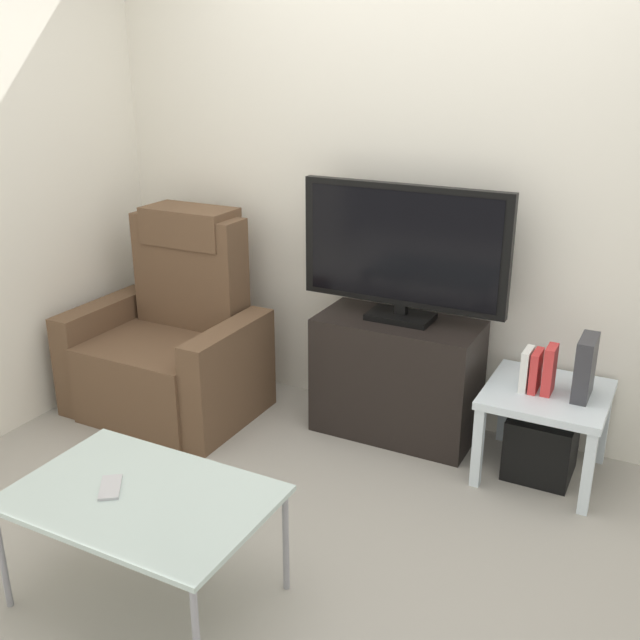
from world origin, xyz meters
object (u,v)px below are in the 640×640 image
subwoofer_box (541,445)px  side_table (546,404)px  coffee_table (142,501)px  book_middle (536,371)px  recliner_armchair (172,343)px  book_leftmost (526,369)px  game_console (585,368)px  book_rightmost (550,370)px  tv_stand (397,377)px  television (403,250)px  cell_phone (110,487)px

subwoofer_box → side_table: bearing=45.0°
coffee_table → book_middle: bearing=55.5°
recliner_armchair → book_middle: recliner_armchair is taller
book_leftmost → game_console: 0.25m
game_console → subwoofer_box: bearing=-176.1°
book_leftmost → book_rightmost: (0.10, 0.00, 0.02)m
game_console → coffee_table: 1.96m
book_middle → book_leftmost: bearing=180.0°
tv_stand → side_table: 0.76m
side_table → book_rightmost: 0.18m
television → game_console: (0.90, -0.07, -0.41)m
subwoofer_box → game_console: game_console is taller
recliner_armchair → book_middle: size_ratio=5.69×
tv_stand → game_console: bearing=-3.3°
side_table → coffee_table: coffee_table is taller
television → book_leftmost: (0.66, -0.10, -0.45)m
book_leftmost → book_rightmost: book_rightmost is taller
book_rightmost → cell_phone: size_ratio=1.49×
book_middle → coffee_table: bearing=-124.5°
television → tv_stand: bearing=-90.0°
game_console → cell_phone: size_ratio=1.88×
recliner_armchair → side_table: recliner_armchair is taller
game_console → coffee_table: bearing=-128.9°
recliner_armchair → game_console: (2.11, 0.22, 0.20)m
coffee_table → side_table: bearing=54.3°
subwoofer_box → book_rightmost: bearing=-87.8°
television → coffee_table: bearing=-101.6°
subwoofer_box → cell_phone: bearing=-128.2°
television → recliner_armchair: 1.38m
book_middle → coffee_table: book_middle is taller
recliner_armchair → side_table: bearing=-4.0°
book_rightmost → coffee_table: size_ratio=0.25×
tv_stand → subwoofer_box: (0.76, -0.06, -0.16)m
game_console → side_table: bearing=-176.1°
game_console → recliner_armchair: bearing=-174.0°
tv_stand → book_rightmost: size_ratio=3.63×
subwoofer_box → book_middle: bearing=-161.0°
recliner_armchair → book_leftmost: (1.87, 0.19, 0.15)m
tv_stand → book_rightmost: 0.80m
tv_stand → side_table: size_ratio=1.51×
coffee_table → recliner_armchair: bearing=124.3°
tv_stand → subwoofer_box: tv_stand is taller
subwoofer_box → book_rightmost: (0.00, -0.02, 0.39)m
book_middle → cell_phone: bearing=-127.2°
side_table → coffee_table: 1.86m
side_table → game_console: bearing=3.9°
book_rightmost → coffee_table: (-1.08, -1.49, -0.13)m
book_middle → coffee_table: 1.81m
tv_stand → game_console: (0.90, -0.05, 0.26)m
book_leftmost → book_middle: bearing=0.0°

